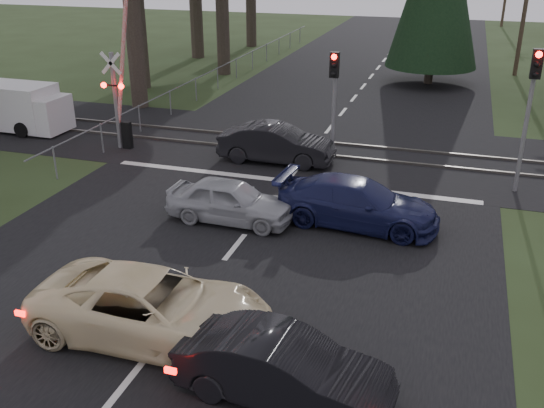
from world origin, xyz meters
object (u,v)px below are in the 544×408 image
at_px(cream_coupe, 152,307).
at_px(white_van, 12,107).
at_px(silver_car, 230,201).
at_px(dark_car_far, 277,144).
at_px(traffic_signal_right, 533,94).
at_px(crossing_signal, 121,98).
at_px(dark_hatchback, 283,369).
at_px(blue_sedan, 357,203).
at_px(traffic_signal_center, 334,88).

height_order(cream_coupe, white_van, white_van).
relative_size(silver_car, dark_car_far, 0.88).
bearing_deg(cream_coupe, traffic_signal_right, -36.30).
relative_size(crossing_signal, traffic_signal_right, 1.48).
bearing_deg(silver_car, traffic_signal_right, -58.03).
xyz_separation_m(cream_coupe, silver_car, (-0.51, 5.86, -0.06)).
relative_size(dark_hatchback, blue_sedan, 0.83).
bearing_deg(blue_sedan, traffic_signal_right, -44.72).
height_order(blue_sedan, dark_car_far, dark_car_far).
bearing_deg(blue_sedan, cream_coupe, 159.44).
height_order(crossing_signal, dark_hatchback, crossing_signal).
bearing_deg(dark_hatchback, white_van, 55.98).
height_order(crossing_signal, white_van, crossing_signal).
distance_m(traffic_signal_center, blue_sedan, 5.98).
xyz_separation_m(traffic_signal_center, dark_car_far, (-1.96, -0.65, -2.10)).
bearing_deg(blue_sedan, crossing_signal, 70.97).
xyz_separation_m(crossing_signal, cream_coupe, (7.07, -11.09, -1.35)).
xyz_separation_m(cream_coupe, dark_car_far, (-0.76, 11.33, 0.00)).
bearing_deg(crossing_signal, traffic_signal_right, -1.21).
xyz_separation_m(dark_hatchback, blue_sedan, (-0.05, 7.75, 0.04)).
bearing_deg(cream_coupe, blue_sedan, -25.33).
height_order(blue_sedan, white_van, white_van).
bearing_deg(traffic_signal_right, cream_coupe, -125.72).
relative_size(silver_car, white_van, 0.73).
distance_m(blue_sedan, white_van, 17.04).
bearing_deg(silver_car, cream_coupe, -173.78).
xyz_separation_m(crossing_signal, silver_car, (6.56, -5.23, -1.41)).
distance_m(crossing_signal, dark_car_far, 6.46).
height_order(crossing_signal, blue_sedan, crossing_signal).
relative_size(traffic_signal_center, cream_coupe, 0.81).
relative_size(cream_coupe, dark_car_far, 1.18).
xyz_separation_m(crossing_signal, dark_hatchback, (10.22, -12.11, -1.41)).
height_order(cream_coupe, silver_car, cream_coupe).
relative_size(dark_hatchback, silver_car, 1.04).
height_order(silver_car, blue_sedan, blue_sedan).
relative_size(crossing_signal, dark_car_far, 1.62).
relative_size(silver_car, blue_sedan, 0.80).
distance_m(cream_coupe, white_van, 17.78).
distance_m(dark_hatchback, blue_sedan, 7.75).
bearing_deg(traffic_signal_right, dark_car_far, 176.29).
height_order(traffic_signal_center, dark_hatchback, traffic_signal_center).
bearing_deg(blue_sedan, silver_car, 107.59).
bearing_deg(white_van, traffic_signal_center, 1.11).
xyz_separation_m(traffic_signal_center, blue_sedan, (1.90, -5.26, -2.12)).
height_order(crossing_signal, traffic_signal_center, crossing_signal).
distance_m(dark_hatchback, white_van, 20.83).
bearing_deg(dark_car_far, blue_sedan, -140.10).
xyz_separation_m(traffic_signal_right, dark_car_far, (-8.51, 0.55, -2.60)).
height_order(cream_coupe, dark_car_far, dark_car_far).
relative_size(crossing_signal, silver_car, 1.84).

